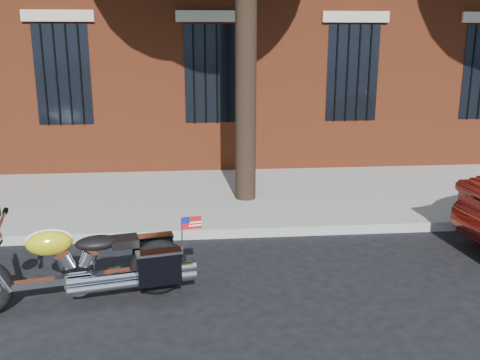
{
  "coord_description": "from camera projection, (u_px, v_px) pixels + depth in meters",
  "views": [
    {
      "loc": [
        -0.44,
        -6.21,
        2.89
      ],
      "look_at": [
        0.21,
        0.8,
        1.04
      ],
      "focal_mm": 40.0,
      "sensor_mm": 36.0,
      "label": 1
    }
  ],
  "objects": [
    {
      "name": "ground",
      "position": [
        230.0,
        276.0,
        6.76
      ],
      "size": [
        120.0,
        120.0,
        0.0
      ],
      "primitive_type": "plane",
      "color": "black",
      "rests_on": "ground"
    },
    {
      "name": "curb",
      "position": [
        223.0,
        232.0,
        8.07
      ],
      "size": [
        40.0,
        0.16,
        0.15
      ],
      "primitive_type": "cube",
      "color": "gray",
      "rests_on": "ground"
    },
    {
      "name": "sidewalk",
      "position": [
        217.0,
        197.0,
        9.88
      ],
      "size": [
        40.0,
        3.6,
        0.15
      ],
      "primitive_type": "cube",
      "color": "gray",
      "rests_on": "ground"
    },
    {
      "name": "motorcycle",
      "position": [
        86.0,
        266.0,
        5.92
      ],
      "size": [
        2.69,
        1.08,
        1.35
      ],
      "rotation": [
        0.0,
        0.0,
        0.2
      ],
      "color": "black",
      "rests_on": "ground"
    }
  ]
}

